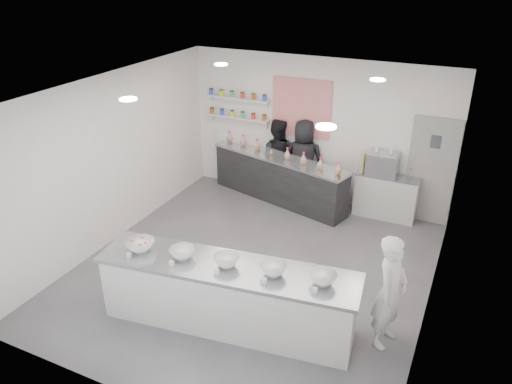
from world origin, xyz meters
TOP-DOWN VIEW (x-y plane):
  - floor at (0.00, 0.00)m, footprint 6.00×6.00m
  - ceiling at (0.00, 0.00)m, footprint 6.00×6.00m
  - back_wall at (0.00, 3.00)m, footprint 5.50×0.00m
  - left_wall at (-2.75, 0.00)m, footprint 0.00×6.00m
  - right_wall at (2.75, 0.00)m, footprint 0.00×6.00m
  - back_door at (2.30, 2.97)m, footprint 0.88×0.04m
  - pattern_panel at (-0.35, 2.98)m, footprint 1.25×0.03m
  - jar_shelf_lower at (-1.75, 2.90)m, footprint 1.45×0.22m
  - jar_shelf_upper at (-1.75, 2.90)m, footprint 1.45×0.22m
  - preserve_jars at (-1.75, 2.88)m, footprint 1.45×0.10m
  - downlight_0 at (-1.40, -1.00)m, footprint 0.24×0.24m
  - downlight_1 at (1.40, -1.00)m, footprint 0.24×0.24m
  - downlight_2 at (-1.40, 1.60)m, footprint 0.24×0.24m
  - downlight_3 at (1.40, 1.60)m, footprint 0.24×0.24m
  - prep_counter at (0.26, -1.37)m, footprint 3.68×1.28m
  - back_bar at (-0.65, 2.60)m, footprint 3.20×1.38m
  - sneeze_guard at (-0.72, 2.33)m, footprint 3.01×0.82m
  - espresso_ledge at (1.55, 2.78)m, footprint 1.21×0.39m
  - espresso_machine at (1.42, 2.78)m, footprint 0.58×0.40m
  - cup_stacks at (1.10, 2.78)m, footprint 0.24×0.24m
  - prep_bowls at (0.26, -1.37)m, footprint 2.99×0.84m
  - label_cards at (0.19, -1.87)m, footprint 2.66×0.04m
  - cookie_bags at (-0.65, 2.60)m, footprint 2.87×0.89m
  - woman_prep at (2.33, -0.77)m, footprint 0.50×0.66m
  - staff_left at (-0.82, 2.85)m, footprint 0.92×0.77m
  - staff_right at (-0.21, 2.85)m, footprint 0.95×0.71m

SIDE VIEW (x-z plane):
  - floor at x=0.00m, z-range 0.00..0.00m
  - espresso_ledge at x=1.55m, z-range 0.00..0.90m
  - back_bar at x=-0.65m, z-range 0.00..0.98m
  - prep_counter at x=0.26m, z-range 0.00..0.98m
  - woman_prep at x=2.33m, z-range 0.00..1.62m
  - staff_left at x=-0.82m, z-range 0.00..1.70m
  - staff_right at x=-0.21m, z-range 0.00..1.76m
  - label_cards at x=0.19m, z-range 0.98..1.05m
  - back_door at x=2.30m, z-range 0.00..2.10m
  - prep_bowls at x=0.26m, z-range 0.98..1.13m
  - cup_stacks at x=1.10m, z-range 0.90..1.28m
  - cookie_bags at x=-0.65m, z-range 0.98..1.24m
  - sneeze_guard at x=-0.72m, z-range 0.98..1.25m
  - espresso_machine at x=1.42m, z-range 0.90..1.34m
  - back_wall at x=0.00m, z-range -1.25..4.25m
  - left_wall at x=-2.75m, z-range -1.50..4.50m
  - right_wall at x=2.75m, z-range -1.50..4.50m
  - jar_shelf_lower at x=-1.75m, z-range 1.58..1.62m
  - preserve_jars at x=-1.75m, z-range 1.60..2.16m
  - pattern_panel at x=-0.35m, z-range 1.35..2.55m
  - jar_shelf_upper at x=-1.75m, z-range 2.00..2.04m
  - downlight_0 at x=-1.40m, z-range 2.97..2.99m
  - downlight_1 at x=1.40m, z-range 2.97..2.99m
  - downlight_2 at x=-1.40m, z-range 2.97..2.99m
  - downlight_3 at x=1.40m, z-range 2.97..2.99m
  - ceiling at x=0.00m, z-range 3.00..3.00m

